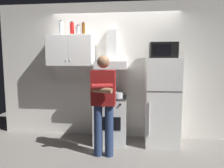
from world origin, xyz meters
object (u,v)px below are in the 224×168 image
Objects in this scene: range_hood at (111,59)px; bottle_vodka_clear at (61,28)px; bottle_canister_steel at (78,30)px; microwave at (163,51)px; person_standing at (103,102)px; refrigerator at (162,102)px; stove_oven at (111,120)px; bottle_soda_red at (72,29)px; cooking_pot at (117,95)px; upper_cabinet at (71,51)px; bottle_beer_brown at (83,29)px.

bottle_vodka_clear is (-0.99, 0.02, 0.59)m from range_hood.
range_hood is 0.84m from bottle_canister_steel.
person_standing is (-1.00, -0.62, -0.84)m from microwave.
bottle_vodka_clear is (-1.94, 0.15, 1.39)m from refrigerator.
person_standing reaches higher than stove_oven.
bottle_soda_red is (-1.73, 0.14, 0.43)m from microwave.
cooking_pot is at bearing -18.47° from bottle_canister_steel.
microwave is (1.75, -0.11, -0.01)m from upper_cabinet.
range_hood is 3.88× the size of bottle_canister_steel.
bottle_canister_steel is (-0.64, 0.14, 1.71)m from stove_oven.
upper_cabinet reaches higher than person_standing.
cooking_pot is (0.18, 0.49, 0.03)m from person_standing.
range_hood is at bearing 90.00° from stove_oven.
bottle_soda_red is at bearing 174.69° from refrigerator.
microwave is 1.79m from bottle_soda_red.
bottle_soda_red reaches higher than upper_cabinet.
upper_cabinet is at bearing -174.96° from bottle_canister_steel.
microwave reaches higher than refrigerator.
bottle_vodka_clear is (-1.94, 0.13, 0.45)m from microwave.
upper_cabinet is 0.43m from bottle_soda_red.
bottle_canister_steel reaches higher than range_hood.
microwave is at bearing 9.57° from cooking_pot.
microwave reaches higher than cooking_pot.
microwave is 1.55m from bottle_beer_brown.
stove_oven is at bearing -8.65° from bottle_vodka_clear.
stove_oven is at bearing 85.28° from person_standing.
person_standing is 6.82× the size of bottle_beer_brown.
stove_oven is at bearing -90.00° from range_hood.
bottle_vodka_clear is (-1.12, 0.27, 1.26)m from cooking_pot.
upper_cabinet is 3.74× the size of bottle_beer_brown.
range_hood is 0.97m from bottle_soda_red.
bottle_vodka_clear is at bearing 166.46° from cooking_pot.
upper_cabinet is 0.56× the size of refrigerator.
bottle_beer_brown reaches higher than refrigerator.
bottle_beer_brown reaches higher than microwave.
bottle_soda_red is (-1.73, 0.16, 1.37)m from refrigerator.
range_hood reaches higher than upper_cabinet.
bottle_vodka_clear is at bearing 141.21° from person_standing.
bottle_canister_steel is (-0.77, 0.26, 1.21)m from cooking_pot.
bottle_soda_red reaches higher than microwave.
microwave reaches higher than stove_oven.
refrigerator is at bearing 8.32° from cooking_pot.
upper_cabinet is 3.14× the size of bottle_vodka_clear.
bottle_vodka_clear is at bearing 171.35° from stove_oven.
bottle_soda_red reaches higher than stove_oven.
bottle_canister_steel reaches higher than cooking_pot.
bottle_vodka_clear is 1.48× the size of bottle_canister_steel.
stove_oven is at bearing -12.88° from bottle_beer_brown.
microwave is 1.67× the size of bottle_vodka_clear.
upper_cabinet is 1.88× the size of microwave.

